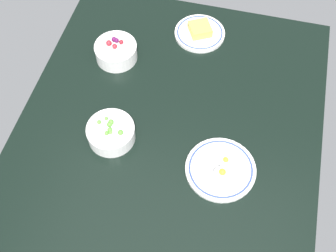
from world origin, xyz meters
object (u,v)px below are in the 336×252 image
bowl_berries (116,51)px  bowl_peas (111,132)px  plate_cheese (200,32)px  plate_eggs (221,169)px

bowl_berries → bowl_peas: bearing=14.9°
plate_cheese → plate_eggs: plate_eggs is taller
bowl_berries → plate_eggs: bearing=51.2°
bowl_peas → bowl_berries: (-29.94, -7.96, 0.22)cm
plate_cheese → bowl_berries: size_ratio=1.25×
plate_cheese → bowl_berries: bowl_berries is taller
plate_eggs → bowl_berries: bearing=-128.8°
bowl_peas → plate_eggs: bowl_peas is taller
plate_eggs → bowl_peas: bearing=-95.2°
plate_cheese → bowl_peas: bowl_peas is taller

